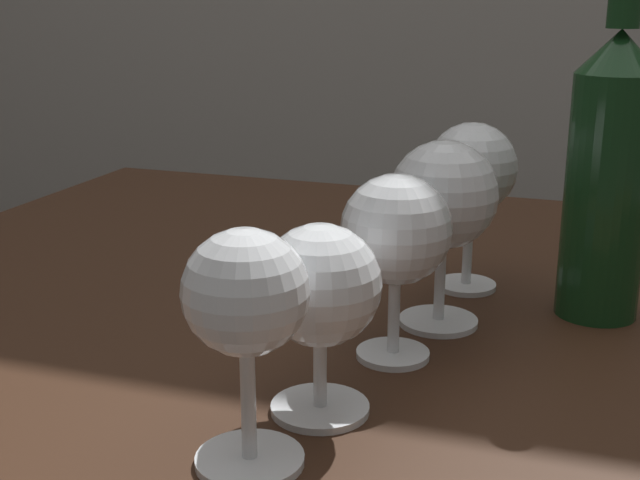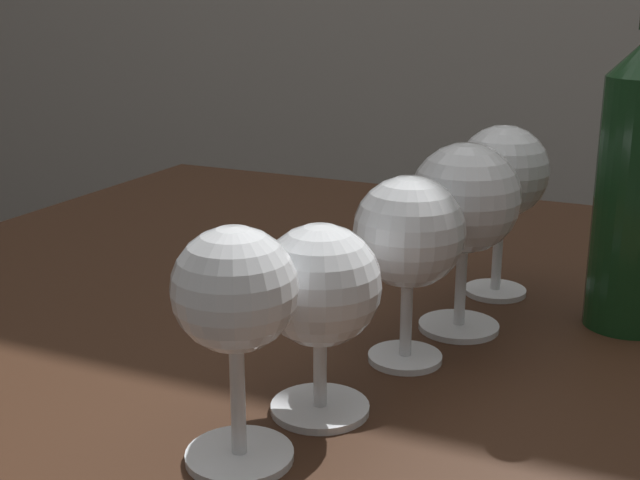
% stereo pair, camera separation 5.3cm
% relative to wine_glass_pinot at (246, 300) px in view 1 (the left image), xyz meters
% --- Properties ---
extents(dining_table, '(1.19, 0.85, 0.71)m').
position_rel_wine_glass_pinot_xyz_m(dining_table, '(0.06, 0.30, -0.20)').
color(dining_table, '#382114').
rests_on(dining_table, ground_plane).
extents(wine_glass_pinot, '(0.07, 0.07, 0.14)m').
position_rel_wine_glass_pinot_xyz_m(wine_glass_pinot, '(0.00, 0.00, 0.00)').
color(wine_glass_pinot, white).
rests_on(wine_glass_pinot, dining_table).
extents(wine_glass_rose, '(0.08, 0.08, 0.13)m').
position_rel_wine_glass_pinot_xyz_m(wine_glass_rose, '(0.02, 0.07, -0.02)').
color(wine_glass_rose, white).
rests_on(wine_glass_rose, dining_table).
extents(wine_glass_merlot, '(0.08, 0.08, 0.14)m').
position_rel_wine_glass_pinot_xyz_m(wine_glass_merlot, '(0.04, 0.17, -0.01)').
color(wine_glass_merlot, white).
rests_on(wine_glass_merlot, dining_table).
extents(wine_glass_cabernet, '(0.09, 0.09, 0.16)m').
position_rel_wine_glass_pinot_xyz_m(wine_glass_cabernet, '(0.06, 0.25, 0.00)').
color(wine_glass_cabernet, white).
rests_on(wine_glass_cabernet, dining_table).
extents(wine_glass_port, '(0.08, 0.08, 0.16)m').
position_rel_wine_glass_pinot_xyz_m(wine_glass_port, '(0.07, 0.35, 0.01)').
color(wine_glass_port, white).
rests_on(wine_glass_port, dining_table).
extents(wine_bottle, '(0.07, 0.07, 0.32)m').
position_rel_wine_glass_pinot_xyz_m(wine_bottle, '(0.19, 0.32, 0.02)').
color(wine_bottle, '#143819').
rests_on(wine_bottle, dining_table).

